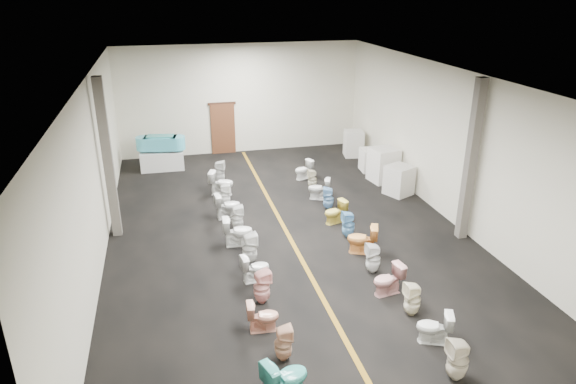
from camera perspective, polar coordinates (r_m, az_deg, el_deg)
name	(u,v)px	position (r m, az deg, el deg)	size (l,w,h in m)	color
floor	(286,231)	(14.97, -0.20, -4.39)	(16.00, 16.00, 0.00)	black
ceiling	(286,75)	(13.58, -0.22, 12.87)	(16.00, 16.00, 0.00)	black
wall_back	(241,99)	(21.71, -5.28, 10.23)	(10.00, 10.00, 0.00)	beige
wall_front	(427,339)	(7.40, 15.14, -15.54)	(10.00, 10.00, 0.00)	beige
wall_left	(94,173)	(13.88, -20.72, 2.02)	(16.00, 16.00, 0.00)	beige
wall_right	(450,145)	(15.99, 17.55, 4.98)	(16.00, 16.00, 0.00)	beige
aisle_stripe	(286,231)	(14.97, -0.20, -4.38)	(0.12, 15.60, 0.01)	#865D13
back_door	(223,129)	(21.83, -7.23, 6.98)	(1.00, 0.10, 2.10)	#562D19
door_frame	(222,104)	(21.59, -7.37, 9.73)	(1.15, 0.08, 0.10)	#331C11
column_left	(108,160)	(14.79, -19.39, 3.39)	(0.25, 0.25, 4.50)	#59544C
column_right	(471,162)	(14.66, 19.64, 3.20)	(0.25, 0.25, 4.50)	#59544C
display_table	(162,160)	(20.47, -13.79, 3.46)	(1.62, 0.81, 0.72)	silver
bathtub	(161,142)	(20.26, -13.97, 5.36)	(1.84, 0.87, 0.55)	#46B3CA
appliance_crate_a	(399,180)	(17.81, 12.23, 1.29)	(0.78, 0.78, 1.01)	beige
appliance_crate_b	(383,165)	(18.89, 10.56, 2.99)	(0.89, 0.89, 1.23)	silver
appliance_crate_c	(371,160)	(19.95, 9.19, 3.55)	(0.76, 0.76, 0.86)	white
appliance_crate_d	(354,143)	(21.58, 7.30, 5.38)	(0.75, 0.75, 1.07)	silver
toilet_left_0	(286,378)	(9.33, -0.24, -20.01)	(0.47, 0.82, 0.84)	teal
toilet_left_1	(283,343)	(10.11, -0.54, -16.48)	(0.34, 0.34, 0.75)	tan
toilet_left_2	(263,316)	(10.87, -2.81, -13.64)	(0.37, 0.66, 0.67)	#E19A80
toilet_left_3	(262,287)	(11.65, -2.94, -10.47)	(0.37, 0.38, 0.82)	#E6A19C
toilet_left_4	(255,268)	(12.48, -3.66, -8.41)	(0.39, 0.68, 0.70)	white
toilet_left_5	(250,248)	(13.21, -4.28, -6.25)	(0.38, 0.39, 0.84)	silver
toilet_left_6	(238,231)	(14.11, -5.61, -4.38)	(0.46, 0.81, 0.82)	white
toilet_left_7	(237,218)	(14.99, -5.66, -2.86)	(0.34, 0.35, 0.76)	white
toilet_left_8	(228,206)	(15.78, -6.73, -1.52)	(0.44, 0.78, 0.79)	silver
toilet_left_9	(225,195)	(16.64, -7.03, -0.31)	(0.34, 0.35, 0.76)	white
toilet_left_10	(221,183)	(17.56, -7.41, 1.00)	(0.46, 0.81, 0.83)	white
toilet_left_11	(219,172)	(18.55, -7.64, 2.20)	(0.38, 0.39, 0.85)	silver
toilet_right_0	(458,360)	(10.15, 18.35, -17.27)	(0.38, 0.39, 0.85)	beige
toilet_right_1	(434,327)	(10.92, 15.92, -14.27)	(0.39, 0.69, 0.70)	white
toilet_right_2	(412,299)	(11.58, 13.66, -11.49)	(0.35, 0.36, 0.79)	#F4EAC7
toilet_right_3	(388,280)	(12.18, 11.06, -9.56)	(0.41, 0.72, 0.74)	#D69795
toilet_right_4	(373,258)	(12.94, 9.44, -7.28)	(0.36, 0.37, 0.79)	silver
toilet_right_5	(362,239)	(13.79, 8.24, -5.21)	(0.45, 0.79, 0.81)	#EB9847
toilet_right_6	(348,225)	(14.57, 6.71, -3.61)	(0.35, 0.36, 0.79)	#6BAAD9
toilet_right_7	(335,212)	(15.42, 5.27, -2.23)	(0.39, 0.69, 0.70)	#E3CB4F
toilet_right_8	(328,198)	(16.30, 4.52, -0.72)	(0.34, 0.35, 0.75)	#70A1CF
toilet_right_9	(319,189)	(17.07, 3.47, 0.37)	(0.41, 0.73, 0.74)	silver
toilet_right_10	(312,179)	(17.97, 2.72, 1.45)	(0.32, 0.32, 0.70)	beige
toilet_right_11	(304,170)	(18.87, 1.75, 2.49)	(0.39, 0.69, 0.70)	white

